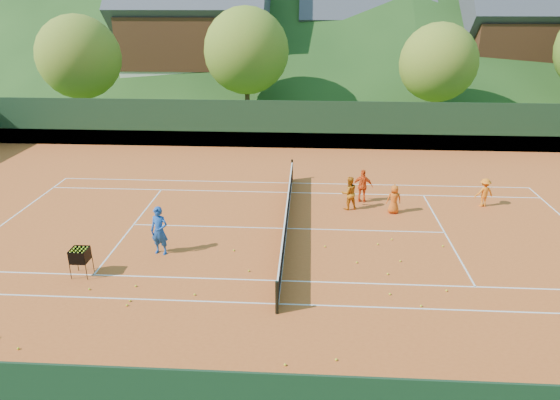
# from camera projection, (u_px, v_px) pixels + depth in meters

# --- Properties ---
(ground) EXTENTS (400.00, 400.00, 0.00)m
(ground) POSITION_uv_depth(u_px,v_px,m) (286.00, 229.00, 20.49)
(ground) COLOR #2D531A
(ground) RESTS_ON ground
(clay_court) EXTENTS (40.00, 24.00, 0.02)m
(clay_court) POSITION_uv_depth(u_px,v_px,m) (286.00, 229.00, 20.49)
(clay_court) COLOR #B94F1E
(clay_court) RESTS_ON ground
(coach) EXTENTS (0.75, 0.57, 1.84)m
(coach) POSITION_uv_depth(u_px,v_px,m) (159.00, 231.00, 18.15)
(coach) COLOR #18489D
(coach) RESTS_ON clay_court
(student_a) EXTENTS (0.89, 0.79, 1.52)m
(student_a) POSITION_uv_depth(u_px,v_px,m) (349.00, 193.00, 22.13)
(student_a) COLOR orange
(student_a) RESTS_ON clay_court
(student_b) EXTENTS (0.97, 0.55, 1.57)m
(student_b) POSITION_uv_depth(u_px,v_px,m) (363.00, 186.00, 22.90)
(student_b) COLOR #F35215
(student_b) RESTS_ON clay_court
(student_c) EXTENTS (0.65, 0.44, 1.29)m
(student_c) POSITION_uv_depth(u_px,v_px,m) (394.00, 199.00, 21.75)
(student_c) COLOR #D95813
(student_c) RESTS_ON clay_court
(student_d) EXTENTS (0.94, 0.66, 1.32)m
(student_d) POSITION_uv_depth(u_px,v_px,m) (484.00, 192.00, 22.47)
(student_d) COLOR orange
(student_d) RESTS_ON clay_court
(tennis_ball_0) EXTENTS (0.07, 0.07, 0.07)m
(tennis_ball_0) POSITION_uv_depth(u_px,v_px,m) (285.00, 365.00, 12.79)
(tennis_ball_0) COLOR yellow
(tennis_ball_0) RESTS_ON clay_court
(tennis_ball_1) EXTENTS (0.07, 0.07, 0.07)m
(tennis_ball_1) POSITION_uv_depth(u_px,v_px,m) (130.00, 301.00, 15.51)
(tennis_ball_1) COLOR yellow
(tennis_ball_1) RESTS_ON clay_court
(tennis_ball_2) EXTENTS (0.07, 0.07, 0.07)m
(tennis_ball_2) POSITION_uv_depth(u_px,v_px,m) (388.00, 274.00, 17.02)
(tennis_ball_2) COLOR yellow
(tennis_ball_2) RESTS_ON clay_court
(tennis_ball_3) EXTENTS (0.07, 0.07, 0.07)m
(tennis_ball_3) POSITION_uv_depth(u_px,v_px,m) (195.00, 295.00, 15.83)
(tennis_ball_3) COLOR yellow
(tennis_ball_3) RESTS_ON clay_court
(tennis_ball_4) EXTENTS (0.07, 0.07, 0.07)m
(tennis_ball_4) POSITION_uv_depth(u_px,v_px,m) (136.00, 286.00, 16.30)
(tennis_ball_4) COLOR yellow
(tennis_ball_4) RESTS_ON clay_court
(tennis_ball_5) EXTENTS (0.07, 0.07, 0.07)m
(tennis_ball_5) POSITION_uv_depth(u_px,v_px,m) (378.00, 244.00, 19.09)
(tennis_ball_5) COLOR yellow
(tennis_ball_5) RESTS_ON clay_court
(tennis_ball_6) EXTENTS (0.07, 0.07, 0.07)m
(tennis_ball_6) POSITION_uv_depth(u_px,v_px,m) (18.00, 348.00, 13.38)
(tennis_ball_6) COLOR yellow
(tennis_ball_6) RESTS_ON clay_court
(tennis_ball_9) EXTENTS (0.07, 0.07, 0.07)m
(tennis_ball_9) POSITION_uv_depth(u_px,v_px,m) (89.00, 289.00, 16.14)
(tennis_ball_9) COLOR yellow
(tennis_ball_9) RESTS_ON clay_court
(tennis_ball_11) EXTENTS (0.07, 0.07, 0.07)m
(tennis_ball_11) POSITION_uv_depth(u_px,v_px,m) (447.00, 290.00, 16.05)
(tennis_ball_11) COLOR yellow
(tennis_ball_11) RESTS_ON clay_court
(tennis_ball_13) EXTENTS (0.07, 0.07, 0.07)m
(tennis_ball_13) POSITION_uv_depth(u_px,v_px,m) (357.00, 262.00, 17.77)
(tennis_ball_13) COLOR yellow
(tennis_ball_13) RESTS_ON clay_court
(tennis_ball_14) EXTENTS (0.07, 0.07, 0.07)m
(tennis_ball_14) POSITION_uv_depth(u_px,v_px,m) (390.00, 294.00, 15.86)
(tennis_ball_14) COLOR yellow
(tennis_ball_14) RESTS_ON clay_court
(tennis_ball_15) EXTENTS (0.07, 0.07, 0.07)m
(tennis_ball_15) POSITION_uv_depth(u_px,v_px,m) (325.00, 246.00, 18.92)
(tennis_ball_15) COLOR yellow
(tennis_ball_15) RESTS_ON clay_court
(tennis_ball_16) EXTENTS (0.07, 0.07, 0.07)m
(tennis_ball_16) POSITION_uv_depth(u_px,v_px,m) (127.00, 305.00, 15.28)
(tennis_ball_16) COLOR yellow
(tennis_ball_16) RESTS_ON clay_court
(tennis_ball_18) EXTENTS (0.07, 0.07, 0.07)m
(tennis_ball_18) POSITION_uv_depth(u_px,v_px,m) (249.00, 271.00, 17.22)
(tennis_ball_18) COLOR yellow
(tennis_ball_18) RESTS_ON clay_court
(tennis_ball_19) EXTENTS (0.07, 0.07, 0.07)m
(tennis_ball_19) POSITION_uv_depth(u_px,v_px,m) (443.00, 246.00, 18.94)
(tennis_ball_19) COLOR yellow
(tennis_ball_19) RESTS_ON clay_court
(tennis_ball_20) EXTENTS (0.07, 0.07, 0.07)m
(tennis_ball_20) POSITION_uv_depth(u_px,v_px,m) (392.00, 239.00, 19.48)
(tennis_ball_20) COLOR yellow
(tennis_ball_20) RESTS_ON clay_court
(tennis_ball_21) EXTENTS (0.07, 0.07, 0.07)m
(tennis_ball_21) POSITION_uv_depth(u_px,v_px,m) (421.00, 306.00, 15.24)
(tennis_ball_21) COLOR yellow
(tennis_ball_21) RESTS_ON clay_court
(tennis_ball_22) EXTENTS (0.07, 0.07, 0.07)m
(tennis_ball_22) POSITION_uv_depth(u_px,v_px,m) (234.00, 250.00, 18.63)
(tennis_ball_22) COLOR yellow
(tennis_ball_22) RESTS_ON clay_court
(tennis_ball_23) EXTENTS (0.07, 0.07, 0.07)m
(tennis_ball_23) POSITION_uv_depth(u_px,v_px,m) (400.00, 261.00, 17.87)
(tennis_ball_23) COLOR yellow
(tennis_ball_23) RESTS_ON clay_court
(tennis_ball_24) EXTENTS (0.07, 0.07, 0.07)m
(tennis_ball_24) POSITION_uv_depth(u_px,v_px,m) (139.00, 385.00, 12.12)
(tennis_ball_24) COLOR yellow
(tennis_ball_24) RESTS_ON clay_court
(tennis_ball_26) EXTENTS (0.07, 0.07, 0.07)m
(tennis_ball_26) POSITION_uv_depth(u_px,v_px,m) (336.00, 360.00, 12.97)
(tennis_ball_26) COLOR yellow
(tennis_ball_26) RESTS_ON clay_court
(court_lines) EXTENTS (23.83, 11.03, 0.00)m
(court_lines) POSITION_uv_depth(u_px,v_px,m) (286.00, 228.00, 20.48)
(court_lines) COLOR white
(court_lines) RESTS_ON clay_court
(tennis_net) EXTENTS (0.10, 12.07, 1.10)m
(tennis_net) POSITION_uv_depth(u_px,v_px,m) (286.00, 217.00, 20.30)
(tennis_net) COLOR black
(tennis_net) RESTS_ON clay_court
(perimeter_fence) EXTENTS (40.40, 24.24, 3.00)m
(perimeter_fence) POSITION_uv_depth(u_px,v_px,m) (287.00, 200.00, 20.02)
(perimeter_fence) COLOR black
(perimeter_fence) RESTS_ON clay_court
(ball_hopper) EXTENTS (0.57, 0.57, 1.00)m
(ball_hopper) POSITION_uv_depth(u_px,v_px,m) (80.00, 256.00, 16.74)
(ball_hopper) COLOR black
(ball_hopper) RESTS_ON clay_court
(chalet_left) EXTENTS (13.80, 9.93, 12.92)m
(chalet_left) POSITION_uv_depth(u_px,v_px,m) (196.00, 35.00, 46.72)
(chalet_left) COLOR beige
(chalet_left) RESTS_ON ground
(chalet_mid) EXTENTS (12.65, 8.82, 11.45)m
(chalet_mid) POSITION_uv_depth(u_px,v_px,m) (363.00, 40.00, 49.78)
(chalet_mid) COLOR beige
(chalet_mid) RESTS_ON ground
(chalet_right) EXTENTS (11.50, 8.82, 11.91)m
(chalet_right) POSITION_uv_depth(u_px,v_px,m) (523.00, 41.00, 45.20)
(chalet_right) COLOR beige
(chalet_right) RESTS_ON ground
(tree_a) EXTENTS (6.00, 6.00, 7.88)m
(tree_a) POSITION_uv_depth(u_px,v_px,m) (79.00, 57.00, 36.23)
(tree_a) COLOR #3D2818
(tree_a) RESTS_ON ground
(tree_b) EXTENTS (6.40, 6.40, 8.40)m
(tree_b) POSITION_uv_depth(u_px,v_px,m) (246.00, 51.00, 37.29)
(tree_b) COLOR #41281A
(tree_b) RESTS_ON ground
(tree_c) EXTENTS (5.60, 5.60, 7.35)m
(tree_c) POSITION_uv_depth(u_px,v_px,m) (438.00, 63.00, 35.83)
(tree_c) COLOR #422C1A
(tree_c) RESTS_ON ground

